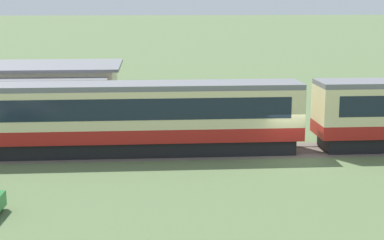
# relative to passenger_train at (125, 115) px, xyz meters

# --- Properties ---
(ground_plane) EXTENTS (600.00, 600.00, 0.00)m
(ground_plane) POSITION_rel_passenger_train_xyz_m (9.42, -1.58, -2.32)
(ground_plane) COLOR #566B42
(passenger_train) EXTENTS (66.07, 2.94, 4.19)m
(passenger_train) POSITION_rel_passenger_train_xyz_m (0.00, 0.00, 0.00)
(passenger_train) COLOR #AD1E19
(passenger_train) RESTS_ON ground_plane
(railway_track) EXTENTS (139.94, 3.60, 0.04)m
(railway_track) POSITION_rel_passenger_train_xyz_m (0.06, 0.00, -2.32)
(railway_track) COLOR #665B51
(railway_track) RESTS_ON ground_plane
(station_building) EXTENTS (12.44, 8.62, 4.38)m
(station_building) POSITION_rel_passenger_train_xyz_m (-6.83, 8.85, -0.11)
(station_building) COLOR beige
(station_building) RESTS_ON ground_plane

